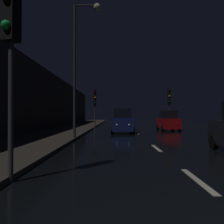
{
  "coord_description": "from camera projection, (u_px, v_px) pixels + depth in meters",
  "views": [
    {
      "loc": [
        -1.95,
        -2.63,
        1.54
      ],
      "look_at": [
        -2.19,
        20.54,
        1.83
      ],
      "focal_mm": 38.1,
      "sensor_mm": 36.0,
      "label": 1
    }
  ],
  "objects": [
    {
      "name": "ground",
      "position": [
        131.0,
        129.0,
        27.08
      ],
      "size": [
        25.46,
        84.0,
        0.02
      ],
      "primitive_type": "cube",
      "color": "black"
    },
    {
      "name": "sidewalk_left",
      "position": [
        74.0,
        128.0,
        27.15
      ],
      "size": [
        4.4,
        84.0,
        0.15
      ],
      "primitive_type": "cube",
      "color": "#38332B",
      "rests_on": "ground"
    },
    {
      "name": "building_facade_left",
      "position": [
        43.0,
        100.0,
        23.72
      ],
      "size": [
        0.8,
        63.0,
        6.14
      ],
      "primitive_type": "cube",
      "color": "#2D2B28",
      "rests_on": "ground"
    },
    {
      "name": "lane_centerline",
      "position": [
        138.0,
        134.0,
        19.63
      ],
      "size": [
        0.16,
        30.9,
        0.01
      ],
      "color": "beige",
      "rests_on": "ground"
    },
    {
      "name": "traffic_light_far_right",
      "position": [
        169.0,
        99.0,
        26.78
      ],
      "size": [
        0.32,
        0.46,
        4.61
      ],
      "rotation": [
        0.0,
        0.0,
        -1.61
      ],
      "color": "#38383A",
      "rests_on": "ground"
    },
    {
      "name": "traffic_light_far_left",
      "position": [
        95.0,
        100.0,
        27.57
      ],
      "size": [
        0.37,
        0.48,
        4.5
      ],
      "rotation": [
        0.0,
        0.0,
        -1.36
      ],
      "color": "#38383A",
      "rests_on": "ground"
    },
    {
      "name": "traffic_light_near_left",
      "position": [
        11.0,
        19.0,
        5.44
      ],
      "size": [
        0.38,
        0.49,
        5.13
      ],
      "rotation": [
        0.0,
        0.0,
        -1.82
      ],
      "color": "#38383A",
      "rests_on": "ground"
    },
    {
      "name": "streetlamp_overhead",
      "position": [
        81.0,
        51.0,
        14.75
      ],
      "size": [
        1.7,
        0.44,
        8.49
      ],
      "color": "#2D2D30",
      "rests_on": "ground"
    },
    {
      "name": "car_approaching_headlights",
      "position": [
        122.0,
        122.0,
        20.85
      ],
      "size": [
        1.94,
        4.19,
        2.11
      ],
      "rotation": [
        0.0,
        0.0,
        -1.57
      ],
      "color": "#141E51",
      "rests_on": "ground"
    },
    {
      "name": "car_parked_right_far",
      "position": [
        168.0,
        121.0,
        23.78
      ],
      "size": [
        1.8,
        3.9,
        1.97
      ],
      "rotation": [
        0.0,
        0.0,
        1.57
      ],
      "color": "maroon",
      "rests_on": "ground"
    }
  ]
}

